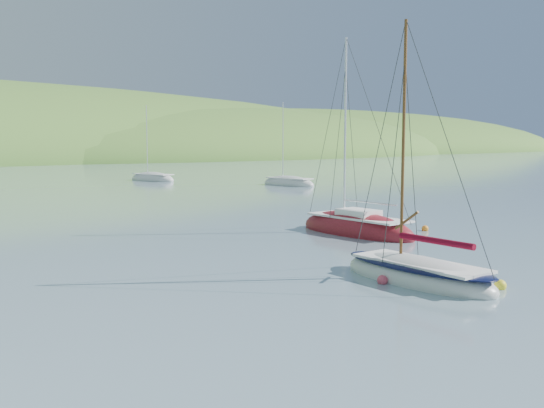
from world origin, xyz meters
TOP-DOWN VIEW (x-y plane):
  - ground at (0.00, 0.00)m, footprint 700.00×700.00m
  - daysailer_white at (0.15, 1.42)m, footprint 2.79×6.83m
  - sloop_red at (6.94, 10.79)m, footprint 2.84×8.04m
  - distant_sloop_b at (19.73, 58.63)m, footprint 4.34×7.88m
  - distant_sloop_d at (28.09, 41.14)m, footprint 3.57×7.65m
  - mooring_buoys at (3.58, 2.91)m, footprint 12.38×10.60m

SIDE VIEW (x-z plane):
  - ground at x=0.00m, z-range 0.00..0.00m
  - mooring_buoys at x=3.58m, z-range -0.10..0.34m
  - distant_sloop_d at x=28.09m, z-range -5.07..5.43m
  - distant_sloop_b at x=19.73m, z-range -5.14..5.51m
  - sloop_red at x=6.94m, z-range -5.70..6.15m
  - daysailer_white at x=0.15m, z-range -4.93..5.39m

